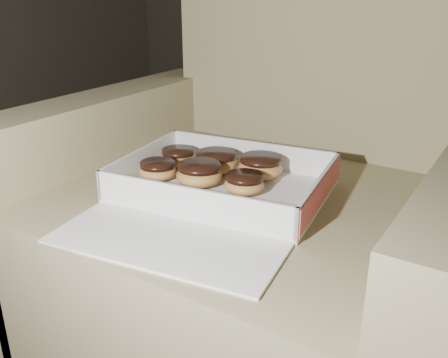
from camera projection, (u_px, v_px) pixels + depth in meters
The scene contains 11 objects.
armchair at pixel (263, 235), 1.03m from camera, with size 0.88×0.74×0.92m.
bakery_box at pixel (217, 194), 0.89m from camera, with size 0.42×0.47×0.06m.
donut_a at pixel (158, 170), 0.96m from camera, with size 0.07×0.07×0.04m.
donut_b at pixel (199, 174), 0.94m from camera, with size 0.09×0.09×0.04m.
donut_c at pixel (244, 183), 0.90m from camera, with size 0.07×0.07×0.04m.
donut_d at pixel (216, 162), 1.00m from camera, with size 0.09×0.09×0.04m.
donut_e at pixel (178, 157), 1.04m from camera, with size 0.07×0.07×0.04m.
donut_f at pixel (260, 166), 0.97m from camera, with size 0.09×0.09×0.04m.
crumb_a at pixel (211, 195), 0.90m from camera, with size 0.01×0.01×0.00m, color black.
crumb_b at pixel (261, 203), 0.87m from camera, with size 0.01×0.01×0.00m, color black.
crumb_c at pixel (274, 207), 0.85m from camera, with size 0.01×0.01×0.00m, color black.
Camera 1 is at (0.53, -0.65, 0.79)m, focal length 40.00 mm.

